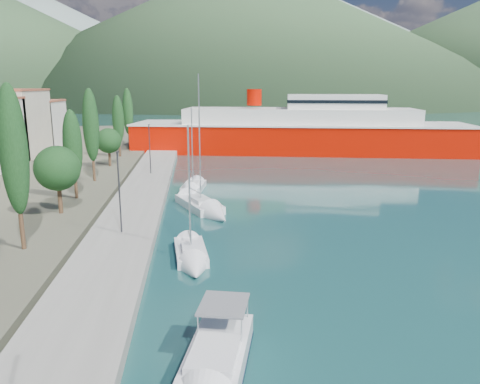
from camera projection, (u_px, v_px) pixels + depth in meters
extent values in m
plane|color=#184646|center=(207.00, 125.00, 139.69)|extent=(1400.00, 1400.00, 0.00)
cube|color=gray|center=(141.00, 197.00, 47.56)|extent=(5.00, 88.00, 0.80)
cone|color=gray|center=(252.00, 29.00, 670.35)|extent=(760.00, 760.00, 180.00)
cone|color=#334F2F|center=(244.00, 30.00, 402.23)|extent=(480.00, 480.00, 115.00)
cube|color=beige|center=(10.00, 124.00, 72.40)|extent=(9.00, 13.00, 10.00)
cube|color=#9E5138|center=(6.00, 90.00, 71.25)|extent=(9.20, 13.20, 0.30)
cube|color=silver|center=(34.00, 124.00, 83.30)|extent=(9.00, 10.00, 8.00)
cube|color=#9E5138|center=(32.00, 101.00, 82.37)|extent=(9.20, 10.20, 0.30)
cylinder|color=#47301E|center=(22.00, 232.00, 31.50)|extent=(0.30, 0.30, 2.43)
ellipsoid|color=#163B18|center=(13.00, 150.00, 30.26)|extent=(1.80, 1.80, 8.63)
cylinder|color=#47301E|center=(60.00, 200.00, 40.33)|extent=(0.36, 0.36, 2.41)
sphere|color=#163B18|center=(57.00, 168.00, 39.72)|extent=(3.85, 3.85, 3.85)
cylinder|color=#47301E|center=(76.00, 189.00, 45.76)|extent=(0.30, 0.30, 1.90)
ellipsoid|color=#163B18|center=(73.00, 145.00, 44.80)|extent=(1.80, 1.80, 6.73)
cylinder|color=#47301E|center=(94.00, 171.00, 53.97)|extent=(0.30, 0.30, 2.32)
ellipsoid|color=#163B18|center=(91.00, 125.00, 52.79)|extent=(1.80, 1.80, 8.22)
cylinder|color=#47301E|center=(110.00, 158.00, 63.88)|extent=(0.36, 0.36, 2.13)
sphere|color=#163B18|center=(109.00, 141.00, 63.34)|extent=(3.40, 3.40, 3.40)
cylinder|color=#47301E|center=(120.00, 150.00, 72.61)|extent=(0.30, 0.30, 2.06)
ellipsoid|color=#163B18|center=(118.00, 119.00, 71.57)|extent=(1.80, 1.80, 7.30)
cylinder|color=#47301E|center=(129.00, 141.00, 83.16)|extent=(0.30, 0.30, 2.28)
ellipsoid|color=#163B18|center=(128.00, 112.00, 82.01)|extent=(1.80, 1.80, 8.07)
cylinder|color=#2D2D33|center=(119.00, 193.00, 34.39)|extent=(0.12, 0.12, 6.00)
cube|color=#2D2D33|center=(118.00, 152.00, 33.96)|extent=(0.15, 0.50, 0.12)
cylinder|color=#2D2D33|center=(150.00, 149.00, 57.64)|extent=(0.12, 0.12, 6.00)
cube|color=#2D2D33|center=(149.00, 125.00, 57.21)|extent=(0.15, 0.50, 0.12)
cube|color=#101D32|center=(218.00, 372.00, 19.32)|extent=(3.27, 5.85, 0.62)
cube|color=silver|center=(218.00, 357.00, 19.16)|extent=(3.56, 6.18, 0.97)
cube|color=#101D32|center=(218.00, 367.00, 19.26)|extent=(3.62, 6.26, 0.19)
cube|color=silver|center=(214.00, 353.00, 18.34)|extent=(2.43, 3.18, 0.35)
cube|color=slate|center=(224.00, 304.00, 20.31)|extent=(2.52, 2.80, 0.09)
cube|color=silver|center=(191.00, 253.00, 32.28)|extent=(2.47, 5.15, 0.80)
cube|color=silver|center=(191.00, 247.00, 31.84)|extent=(1.39, 2.10, 0.31)
cylinder|color=silver|center=(189.00, 189.00, 30.93)|extent=(0.12, 0.12, 8.44)
cone|color=silver|center=(195.00, 271.00, 29.21)|extent=(2.24, 2.50, 2.04)
cube|color=silver|center=(199.00, 205.00, 44.98)|extent=(4.80, 7.27, 0.97)
cube|color=silver|center=(201.00, 200.00, 44.44)|extent=(2.38, 3.09, 0.38)
cylinder|color=silver|center=(200.00, 139.00, 43.15)|extent=(0.12, 0.12, 11.80)
cone|color=silver|center=(218.00, 216.00, 41.17)|extent=(3.47, 3.87, 2.47)
cube|color=silver|center=(194.00, 188.00, 52.84)|extent=(2.99, 5.28, 0.85)
cube|color=silver|center=(193.00, 183.00, 52.39)|extent=(1.62, 2.18, 0.33)
cylinder|color=silver|center=(192.00, 147.00, 51.46)|extent=(0.12, 0.12, 8.54)
cone|color=silver|center=(189.00, 194.00, 49.74)|extent=(2.54, 2.66, 2.18)
cube|color=#C10D00|center=(299.00, 140.00, 82.04)|extent=(58.46, 22.30, 5.53)
cube|color=silver|center=(299.00, 124.00, 81.42)|extent=(58.92, 22.72, 0.30)
cube|color=silver|center=(299.00, 117.00, 81.16)|extent=(40.64, 17.01, 2.96)
cube|color=silver|center=(335.00, 102.00, 80.03)|extent=(17.12, 10.20, 2.37)
cylinder|color=#C10D00|center=(254.00, 97.00, 81.12)|extent=(2.57, 2.57, 2.76)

